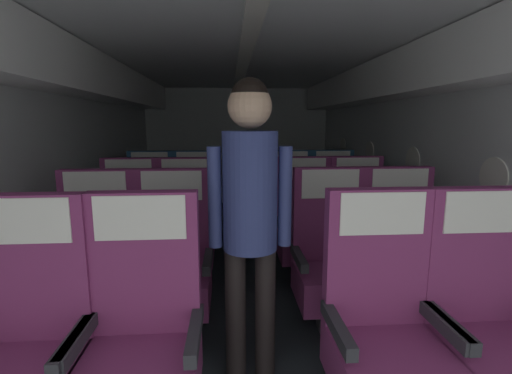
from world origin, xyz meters
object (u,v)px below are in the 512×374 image
seat_b_right_window (331,263)px  seat_c_left_window (130,232)px  seat_c_right_aisle (358,227)px  seat_d_left_aisle (195,209)px  seat_b_left_window (97,269)px  seat_c_right_window (305,228)px  seat_b_left_aisle (173,267)px  seat_a_left_window (24,349)px  seat_a_right_window (384,332)px  flight_attendant (250,203)px  seat_d_right_aisle (333,207)px  seat_d_left_window (150,210)px  seat_d_right_window (291,208)px  seat_a_left_aisle (142,341)px  seat_c_left_aisle (185,231)px  seat_a_right_aisle (486,328)px  seat_b_right_aisle (401,261)px

seat_b_right_window → seat_c_left_window: bearing=151.9°
seat_b_right_window → seat_c_right_aisle: (0.50, 0.86, 0.00)m
seat_b_right_window → seat_d_left_aisle: 2.01m
seat_b_left_window → seat_c_right_window: 1.78m
seat_b_left_aisle → seat_b_right_window: size_ratio=1.00×
seat_a_left_window → seat_a_right_window: (1.59, 0.01, 0.00)m
seat_b_left_window → flight_attendant: 1.25m
seat_d_right_aisle → flight_attendant: bearing=-116.2°
seat_a_right_window → seat_b_left_window: bearing=151.6°
seat_d_left_window → seat_d_right_window: size_ratio=1.00×
seat_d_left_window → seat_d_left_aisle: same height
seat_a_left_aisle → seat_c_right_aisle: (1.59, 1.70, 0.00)m
seat_a_right_window → seat_d_left_window: same height
seat_b_left_aisle → seat_d_right_aisle: (1.59, 1.70, 0.00)m
seat_c_right_window → seat_b_left_aisle: bearing=-141.8°
seat_c_right_aisle → flight_attendant: bearing=-128.2°
seat_b_left_aisle → seat_b_left_window: bearing=179.5°
seat_a_right_window → seat_c_left_aisle: size_ratio=1.00×
seat_a_right_aisle → seat_b_right_window: same height
seat_b_right_window → seat_d_right_window: size_ratio=1.00×
flight_attendant → seat_c_right_aisle: bearing=-115.3°
seat_c_left_window → seat_a_left_window: bearing=-89.8°
seat_a_right_window → seat_c_left_window: same height
seat_a_right_aisle → seat_d_right_aisle: size_ratio=1.00×
seat_d_left_window → seat_c_right_window: bearing=-28.4°
seat_a_right_window → seat_b_right_window: 0.85m
seat_c_left_aisle → seat_d_right_window: 1.40m
seat_a_right_aisle → seat_d_left_aisle: size_ratio=1.00×
seat_c_right_aisle → seat_d_left_aisle: (-1.58, 0.84, 0.00)m
seat_d_left_aisle → seat_c_right_window: bearing=-38.2°
seat_a_left_window → flight_attendant: flight_attendant is taller
seat_c_left_window → seat_d_left_aisle: bearing=59.3°
seat_c_right_aisle → seat_d_left_window: bearing=158.0°
seat_c_right_window → seat_a_right_window: bearing=-89.5°
seat_c_right_window → seat_d_left_window: same height
seat_b_right_aisle → seat_b_right_window: size_ratio=1.00×
seat_d_right_window → flight_attendant: flight_attendant is taller
seat_b_left_window → seat_d_right_window: same height
seat_d_right_aisle → seat_d_right_window: (-0.50, -0.00, 0.00)m
seat_d_right_window → seat_c_left_window: bearing=-151.9°
seat_a_left_aisle → flight_attendant: flight_attendant is taller
seat_b_right_aisle → seat_c_right_window: 0.98m
seat_a_left_aisle → flight_attendant: 0.81m
seat_b_right_window → seat_d_left_window: size_ratio=1.00×
seat_a_left_window → seat_a_right_aisle: same height
seat_a_right_window → seat_b_left_aisle: size_ratio=1.00×
seat_a_left_aisle → seat_a_right_window: same height
seat_a_right_aisle → seat_d_right_window: size_ratio=1.00×
seat_b_right_window → seat_d_right_window: (0.01, 1.70, 0.00)m
seat_c_left_window → flight_attendant: flight_attendant is taller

